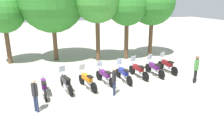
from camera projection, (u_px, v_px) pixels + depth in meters
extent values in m
plane|color=#ADA899|center=(115.00, 83.00, 13.69)|extent=(80.00, 80.00, 0.00)
cylinder|color=black|center=(43.00, 85.00, 12.52)|extent=(0.10, 0.64, 0.64)
cylinder|color=black|center=(46.00, 96.00, 11.14)|extent=(0.10, 0.64, 0.64)
cube|color=silver|center=(43.00, 79.00, 12.42)|extent=(0.12, 0.36, 0.04)
cube|color=#59196B|center=(44.00, 84.00, 11.77)|extent=(0.26, 0.95, 0.30)
cube|color=silver|center=(44.00, 89.00, 11.81)|extent=(0.22, 0.40, 0.24)
cube|color=black|center=(44.00, 83.00, 11.35)|extent=(0.24, 0.44, 0.08)
cylinder|color=silver|center=(43.00, 80.00, 12.34)|extent=(0.05, 0.23, 0.64)
cylinder|color=silver|center=(42.00, 75.00, 12.16)|extent=(0.62, 0.04, 0.04)
sphere|color=silver|center=(43.00, 77.00, 12.31)|extent=(0.16, 0.16, 0.16)
cylinder|color=silver|center=(42.00, 92.00, 11.50)|extent=(0.07, 0.70, 0.07)
cylinder|color=black|center=(63.00, 81.00, 13.03)|extent=(0.19, 0.65, 0.64)
cylinder|color=black|center=(71.00, 91.00, 11.74)|extent=(0.19, 0.65, 0.64)
cube|color=silver|center=(62.00, 76.00, 12.93)|extent=(0.17, 0.37, 0.04)
cube|color=black|center=(66.00, 80.00, 12.32)|extent=(0.39, 0.98, 0.30)
cube|color=silver|center=(66.00, 84.00, 12.36)|extent=(0.27, 0.43, 0.24)
cube|color=black|center=(68.00, 79.00, 11.93)|extent=(0.30, 0.47, 0.08)
cylinder|color=silver|center=(63.00, 77.00, 12.86)|extent=(0.08, 0.23, 0.64)
cylinder|color=silver|center=(63.00, 72.00, 12.68)|extent=(0.62, 0.12, 0.04)
sphere|color=silver|center=(62.00, 73.00, 12.83)|extent=(0.18, 0.18, 0.16)
cylinder|color=silver|center=(65.00, 88.00, 12.06)|extent=(0.17, 0.70, 0.07)
cube|color=silver|center=(62.00, 69.00, 12.67)|extent=(0.37, 0.18, 0.39)
cylinder|color=black|center=(82.00, 79.00, 13.34)|extent=(0.24, 0.65, 0.64)
cylinder|color=black|center=(94.00, 88.00, 12.12)|extent=(0.24, 0.65, 0.64)
cube|color=silver|center=(81.00, 74.00, 13.24)|extent=(0.20, 0.38, 0.04)
cube|color=orange|center=(87.00, 78.00, 12.66)|extent=(0.47, 0.98, 0.30)
cube|color=silver|center=(87.00, 82.00, 12.70)|extent=(0.31, 0.44, 0.24)
cube|color=black|center=(90.00, 77.00, 12.29)|extent=(0.33, 0.48, 0.08)
cylinder|color=silver|center=(82.00, 75.00, 13.17)|extent=(0.10, 0.23, 0.64)
cylinder|color=silver|center=(83.00, 70.00, 13.00)|extent=(0.61, 0.18, 0.04)
sphere|color=silver|center=(82.00, 72.00, 13.14)|extent=(0.19, 0.19, 0.16)
cylinder|color=silver|center=(87.00, 85.00, 12.40)|extent=(0.23, 0.70, 0.07)
cube|color=silver|center=(82.00, 67.00, 12.99)|extent=(0.38, 0.21, 0.39)
cylinder|color=black|center=(99.00, 75.00, 14.05)|extent=(0.24, 0.65, 0.64)
cylinder|color=black|center=(112.00, 83.00, 12.82)|extent=(0.24, 0.65, 0.64)
cube|color=silver|center=(99.00, 70.00, 13.94)|extent=(0.20, 0.38, 0.04)
cube|color=#59196B|center=(105.00, 73.00, 13.37)|extent=(0.47, 0.98, 0.30)
cube|color=silver|center=(105.00, 78.00, 13.41)|extent=(0.31, 0.44, 0.24)
cube|color=black|center=(108.00, 72.00, 12.99)|extent=(0.33, 0.48, 0.08)
cylinder|color=silver|center=(100.00, 71.00, 13.88)|extent=(0.10, 0.23, 0.64)
cylinder|color=silver|center=(100.00, 67.00, 13.71)|extent=(0.61, 0.18, 0.04)
sphere|color=silver|center=(99.00, 68.00, 13.85)|extent=(0.19, 0.19, 0.16)
cylinder|color=silver|center=(106.00, 81.00, 13.11)|extent=(0.23, 0.70, 0.07)
cube|color=silver|center=(100.00, 63.00, 13.69)|extent=(0.38, 0.21, 0.39)
cylinder|color=black|center=(119.00, 73.00, 14.47)|extent=(0.14, 0.64, 0.64)
cylinder|color=black|center=(129.00, 81.00, 13.12)|extent=(0.14, 0.64, 0.64)
cube|color=silver|center=(119.00, 68.00, 14.37)|extent=(0.14, 0.37, 0.04)
cube|color=navy|center=(123.00, 71.00, 13.73)|extent=(0.31, 0.96, 0.30)
cube|color=silver|center=(124.00, 76.00, 13.77)|extent=(0.24, 0.41, 0.24)
cube|color=black|center=(126.00, 70.00, 13.33)|extent=(0.26, 0.45, 0.08)
cylinder|color=silver|center=(119.00, 69.00, 14.30)|extent=(0.06, 0.23, 0.64)
cylinder|color=silver|center=(120.00, 65.00, 14.12)|extent=(0.62, 0.07, 0.04)
sphere|color=silver|center=(119.00, 66.00, 14.27)|extent=(0.17, 0.17, 0.16)
cylinder|color=silver|center=(124.00, 78.00, 13.47)|extent=(0.11, 0.70, 0.07)
cube|color=silver|center=(119.00, 61.00, 14.11)|extent=(0.37, 0.15, 0.39)
cylinder|color=black|center=(132.00, 70.00, 15.15)|extent=(0.19, 0.65, 0.64)
cylinder|color=black|center=(145.00, 76.00, 13.86)|extent=(0.19, 0.65, 0.64)
cube|color=silver|center=(132.00, 65.00, 15.05)|extent=(0.17, 0.37, 0.04)
cube|color=maroon|center=(138.00, 68.00, 14.44)|extent=(0.39, 0.98, 0.30)
cube|color=silver|center=(138.00, 72.00, 14.48)|extent=(0.27, 0.43, 0.24)
cube|color=black|center=(142.00, 67.00, 14.05)|extent=(0.30, 0.47, 0.08)
cylinder|color=silver|center=(133.00, 66.00, 14.98)|extent=(0.08, 0.23, 0.64)
cylinder|color=silver|center=(134.00, 62.00, 14.80)|extent=(0.62, 0.12, 0.04)
sphere|color=silver|center=(133.00, 63.00, 14.95)|extent=(0.18, 0.18, 0.16)
cylinder|color=silver|center=(139.00, 74.00, 14.18)|extent=(0.17, 0.70, 0.07)
cube|color=silver|center=(133.00, 59.00, 14.79)|extent=(0.38, 0.18, 0.39)
cylinder|color=black|center=(148.00, 68.00, 15.56)|extent=(0.15, 0.65, 0.64)
cylinder|color=black|center=(161.00, 74.00, 14.22)|extent=(0.15, 0.65, 0.64)
cube|color=silver|center=(148.00, 63.00, 15.46)|extent=(0.15, 0.37, 0.04)
cube|color=#59196B|center=(154.00, 66.00, 14.83)|extent=(0.33, 0.97, 0.30)
cube|color=silver|center=(155.00, 70.00, 14.87)|extent=(0.25, 0.41, 0.24)
cube|color=black|center=(158.00, 65.00, 14.43)|extent=(0.27, 0.46, 0.08)
cylinder|color=silver|center=(149.00, 64.00, 15.39)|extent=(0.07, 0.23, 0.64)
cylinder|color=silver|center=(150.00, 60.00, 15.21)|extent=(0.62, 0.08, 0.04)
sphere|color=silver|center=(149.00, 61.00, 15.36)|extent=(0.17, 0.17, 0.16)
cylinder|color=silver|center=(155.00, 72.00, 14.56)|extent=(0.12, 0.70, 0.07)
cube|color=silver|center=(150.00, 57.00, 15.20)|extent=(0.37, 0.16, 0.39)
cylinder|color=black|center=(161.00, 65.00, 16.22)|extent=(0.14, 0.65, 0.64)
cylinder|color=black|center=(174.00, 71.00, 14.88)|extent=(0.14, 0.65, 0.64)
cube|color=silver|center=(161.00, 61.00, 16.12)|extent=(0.14, 0.37, 0.04)
cube|color=maroon|center=(167.00, 63.00, 15.49)|extent=(0.32, 0.96, 0.30)
cube|color=silver|center=(167.00, 67.00, 15.53)|extent=(0.25, 0.41, 0.24)
cube|color=black|center=(171.00, 62.00, 15.08)|extent=(0.27, 0.45, 0.08)
cylinder|color=silver|center=(162.00, 61.00, 16.05)|extent=(0.06, 0.23, 0.64)
cylinder|color=silver|center=(163.00, 57.00, 15.87)|extent=(0.62, 0.08, 0.04)
sphere|color=silver|center=(162.00, 58.00, 16.02)|extent=(0.17, 0.17, 0.16)
cylinder|color=silver|center=(168.00, 69.00, 15.22)|extent=(0.12, 0.70, 0.07)
cube|color=silver|center=(163.00, 55.00, 15.86)|extent=(0.37, 0.16, 0.39)
cylinder|color=#232D4C|center=(114.00, 89.00, 11.75)|extent=(0.15, 0.15, 0.80)
cylinder|color=#232D4C|center=(114.00, 88.00, 11.91)|extent=(0.15, 0.15, 0.80)
cube|color=#262628|center=(114.00, 76.00, 11.62)|extent=(0.29, 0.29, 0.60)
cylinder|color=#262628|center=(114.00, 77.00, 11.47)|extent=(0.11, 0.11, 0.57)
cylinder|color=#262628|center=(115.00, 75.00, 11.76)|extent=(0.11, 0.11, 0.57)
sphere|color=#DBAD89|center=(114.00, 69.00, 11.49)|extent=(0.30, 0.30, 0.22)
cylinder|color=black|center=(196.00, 76.00, 13.60)|extent=(0.14, 0.14, 0.86)
cylinder|color=black|center=(194.00, 77.00, 13.49)|extent=(0.14, 0.14, 0.86)
cube|color=#4C8C47|center=(197.00, 65.00, 13.32)|extent=(0.28, 0.26, 0.65)
cylinder|color=#4C8C47|center=(198.00, 64.00, 13.41)|extent=(0.10, 0.10, 0.62)
cylinder|color=#4C8C47|center=(195.00, 65.00, 13.21)|extent=(0.10, 0.10, 0.62)
sphere|color=brown|center=(197.00, 58.00, 13.17)|extent=(0.30, 0.30, 0.23)
cylinder|color=#232D4C|center=(37.00, 104.00, 10.03)|extent=(0.15, 0.15, 0.81)
cylinder|color=#232D4C|center=(35.00, 103.00, 10.13)|extent=(0.15, 0.15, 0.81)
cube|color=#262628|center=(35.00, 90.00, 9.86)|extent=(0.29, 0.29, 0.61)
cylinder|color=#262628|center=(37.00, 91.00, 9.77)|extent=(0.11, 0.11, 0.58)
cylinder|color=#262628|center=(32.00, 89.00, 9.95)|extent=(0.11, 0.11, 0.58)
sphere|color=#DBAD89|center=(33.00, 81.00, 9.73)|extent=(0.30, 0.30, 0.22)
cylinder|color=brown|center=(8.00, 45.00, 17.35)|extent=(0.36, 0.36, 2.99)
sphere|color=#2D7A28|center=(3.00, 12.00, 16.55)|extent=(3.24, 3.24, 3.24)
cylinder|color=brown|center=(55.00, 42.00, 18.31)|extent=(0.36, 0.36, 3.18)
cylinder|color=brown|center=(98.00, 39.00, 18.04)|extent=(0.36, 0.36, 3.76)
cylinder|color=brown|center=(126.00, 40.00, 18.69)|extent=(0.36, 0.36, 3.39)
sphere|color=#2D7A28|center=(127.00, 5.00, 17.81)|extent=(3.35, 3.35, 3.35)
cylinder|color=brown|center=(151.00, 38.00, 19.69)|extent=(0.36, 0.36, 3.40)
sphere|color=#2D7A28|center=(153.00, 2.00, 18.74)|extent=(3.98, 3.98, 3.98)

